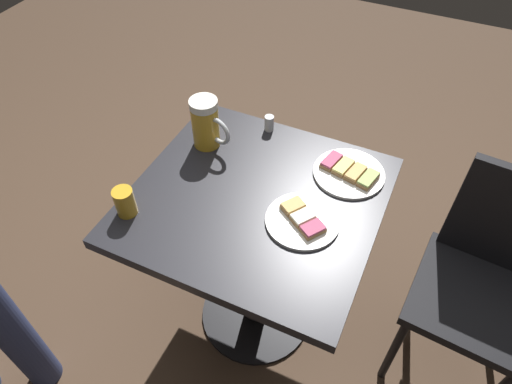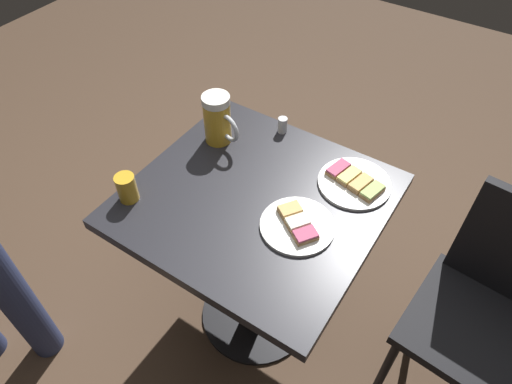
{
  "view_description": "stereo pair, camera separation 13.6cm",
  "coord_description": "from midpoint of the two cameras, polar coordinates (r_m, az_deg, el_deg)",
  "views": [
    {
      "loc": [
        -0.39,
        0.84,
        1.73
      ],
      "look_at": [
        0.0,
        0.0,
        0.74
      ],
      "focal_mm": 32.29,
      "sensor_mm": 36.0,
      "label": 1
    },
    {
      "loc": [
        -0.51,
        0.78,
        1.73
      ],
      "look_at": [
        0.0,
        0.0,
        0.74
      ],
      "focal_mm": 32.29,
      "sensor_mm": 36.0,
      "label": 2
    }
  ],
  "objects": [
    {
      "name": "cafe_table",
      "position": [
        1.5,
        2.6,
        -4.91
      ],
      "size": [
        0.73,
        0.7,
        0.72
      ],
      "color": "black",
      "rests_on": "ground_plane"
    },
    {
      "name": "ground_plane",
      "position": [
        1.97,
        2.05,
        -14.91
      ],
      "size": [
        6.0,
        6.0,
        0.0
      ],
      "primitive_type": "plane",
      "color": "#4C3828"
    },
    {
      "name": "plate_near",
      "position": [
        1.31,
        8.14,
        -4.2
      ],
      "size": [
        0.21,
        0.21,
        0.03
      ],
      "color": "white",
      "rests_on": "cafe_table"
    },
    {
      "name": "beer_mug",
      "position": [
        1.51,
        -2.12,
        8.85
      ],
      "size": [
        0.15,
        0.09,
        0.17
      ],
      "color": "gold",
      "rests_on": "cafe_table"
    },
    {
      "name": "plate_far",
      "position": [
        1.45,
        14.75,
        1.06
      ],
      "size": [
        0.22,
        0.22,
        0.03
      ],
      "color": "white",
      "rests_on": "cafe_table"
    },
    {
      "name": "beer_glass_small",
      "position": [
        1.37,
        -13.02,
        0.34
      ],
      "size": [
        0.06,
        0.06,
        0.09
      ],
      "primitive_type": "cylinder",
      "color": "gold",
      "rests_on": "cafe_table"
    },
    {
      "name": "cafe_chair",
      "position": [
        1.61,
        29.06,
        -12.4
      ],
      "size": [
        0.41,
        0.41,
        0.85
      ],
      "rotation": [
        0.0,
        0.0,
        -0.09
      ],
      "color": "black",
      "rests_on": "ground_plane"
    },
    {
      "name": "salt_shaker",
      "position": [
        1.59,
        5.79,
        8.14
      ],
      "size": [
        0.03,
        0.03,
        0.06
      ],
      "primitive_type": "cylinder",
      "color": "silver",
      "rests_on": "cafe_table"
    }
  ]
}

